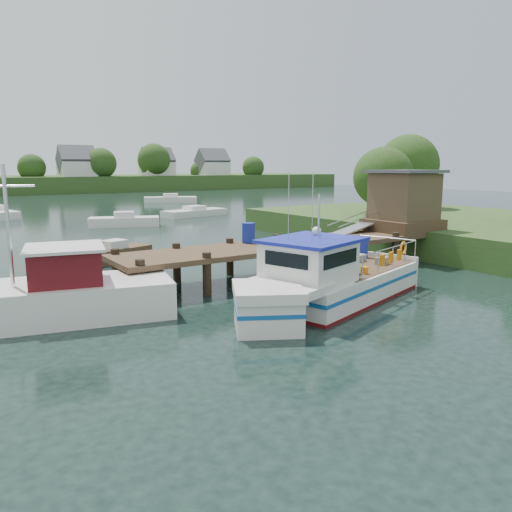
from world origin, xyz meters
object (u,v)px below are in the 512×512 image
work_boat (32,297)px  moored_b (124,221)px  dock (368,217)px  moored_far (171,199)px  moored_c (195,212)px  moored_rowboat (115,254)px  lobster_boat (327,282)px

work_boat → moored_b: (10.46, 22.23, -0.31)m
dock → moored_far: 45.04m
dock → work_boat: (-15.36, -1.12, -1.49)m
work_boat → moored_b: work_boat is taller
moored_far → moored_c: size_ratio=1.07×
dock → moored_b: 21.75m
moored_c → moored_rowboat: bearing=-127.7°
moored_far → moored_c: bearing=-99.4°
dock → moored_c: bearing=82.4°
moored_rowboat → moored_c: moored_rowboat is taller
moored_b → moored_c: moored_b is taller
lobster_boat → moored_b: lobster_boat is taller
moored_far → moored_b: bearing=-113.6°
dock → moored_rowboat: bearing=145.5°
moored_b → moored_c: (8.31, 4.37, -0.06)m
dock → moored_b: size_ratio=2.96×
moored_far → moored_b: 26.93m
moored_c → lobster_boat: bearing=-109.8°
moored_far → moored_rowboat: bearing=-109.7°
dock → work_boat: 15.47m
lobster_boat → work_boat: work_boat is taller
dock → moored_rowboat: size_ratio=4.20×
lobster_boat → moored_b: (1.85, 25.82, -0.38)m
lobster_boat → moored_c: 31.85m
dock → moored_rowboat: (-10.22, 7.02, -1.84)m
lobster_boat → moored_far: bearing=54.9°
lobster_boat → work_boat: (-8.61, 3.58, -0.07)m
dock → moored_b: dock is taller
lobster_boat → work_boat: bearing=140.5°
moored_rowboat → moored_far: size_ratio=0.55×
moored_rowboat → dock: bearing=-23.9°
lobster_boat → moored_rowboat: size_ratio=2.34×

